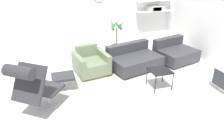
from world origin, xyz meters
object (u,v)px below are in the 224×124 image
(shelf_unit, at_px, (157,5))
(lounge_chair, at_px, (32,83))
(armchair_red, at_px, (91,63))
(couch_second, at_px, (175,53))
(ottoman, at_px, (63,79))
(couch_low, at_px, (134,60))
(potted_plant, at_px, (117,41))
(side_table, at_px, (160,72))

(shelf_unit, bearing_deg, lounge_chair, -143.27)
(armchair_red, relative_size, shelf_unit, 0.47)
(armchair_red, bearing_deg, couch_second, 171.58)
(lounge_chair, distance_m, ottoman, 1.07)
(couch_second, height_order, shelf_unit, shelf_unit)
(armchair_red, bearing_deg, lounge_chair, 37.10)
(couch_low, bearing_deg, potted_plant, -99.03)
(ottoman, xyz_separation_m, shelf_unit, (3.51, 2.28, 1.13))
(potted_plant, bearing_deg, couch_second, -36.17)
(potted_plant, bearing_deg, shelf_unit, 15.60)
(shelf_unit, bearing_deg, side_table, -115.32)
(shelf_unit, bearing_deg, armchair_red, -149.61)
(ottoman, distance_m, armchair_red, 1.05)
(lounge_chair, xyz_separation_m, ottoman, (0.60, 0.79, -0.42))
(couch_second, xyz_separation_m, side_table, (-1.23, -1.31, 0.18))
(ottoman, bearing_deg, potted_plant, 43.98)
(armchair_red, distance_m, side_table, 1.87)
(lounge_chair, xyz_separation_m, shelf_unit, (4.11, 3.07, 0.71))
(ottoman, bearing_deg, armchair_red, 40.81)
(couch_low, height_order, potted_plant, potted_plant)
(couch_second, bearing_deg, armchair_red, -13.26)
(lounge_chair, distance_m, shelf_unit, 5.18)
(side_table, xyz_separation_m, shelf_unit, (1.35, 2.85, 1.00))
(couch_low, bearing_deg, ottoman, 2.66)
(lounge_chair, relative_size, shelf_unit, 0.56)
(armchair_red, distance_m, couch_low, 1.22)
(ottoman, xyz_separation_m, couch_second, (3.39, 0.73, -0.04))
(lounge_chair, bearing_deg, shelf_unit, 73.89)
(ottoman, relative_size, side_table, 1.08)
(shelf_unit, bearing_deg, couch_second, -94.58)
(ottoman, xyz_separation_m, potted_plant, (1.89, 1.83, 0.13))
(lounge_chair, relative_size, side_table, 2.40)
(side_table, height_order, potted_plant, potted_plant)
(lounge_chair, distance_m, side_table, 2.78)
(couch_low, bearing_deg, side_table, 83.08)
(lounge_chair, height_order, potted_plant, potted_plant)
(potted_plant, relative_size, shelf_unit, 0.58)
(ottoman, xyz_separation_m, side_table, (2.16, -0.57, 0.13))
(couch_low, height_order, side_table, couch_low)
(side_table, relative_size, shelf_unit, 0.23)
(lounge_chair, bearing_deg, couch_low, 65.48)
(potted_plant, bearing_deg, armchair_red, -133.93)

